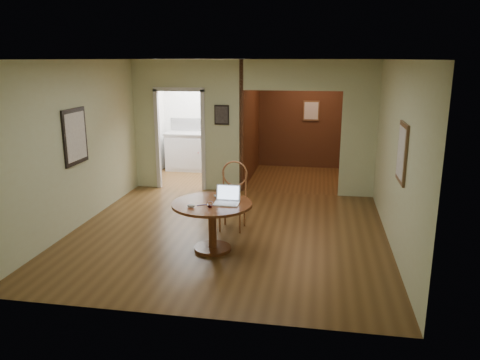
% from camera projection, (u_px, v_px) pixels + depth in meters
% --- Properties ---
extents(floor, '(5.00, 5.00, 0.00)m').
position_uv_depth(floor, '(227.00, 234.00, 7.46)').
color(floor, '#4E3216').
rests_on(floor, ground).
extents(room_shell, '(5.20, 7.50, 5.00)m').
position_uv_depth(room_shell, '(234.00, 126.00, 10.17)').
color(room_shell, silver).
rests_on(room_shell, ground).
extents(dining_table, '(1.15, 1.15, 0.72)m').
position_uv_depth(dining_table, '(212.00, 215.00, 6.70)').
color(dining_table, brown).
rests_on(dining_table, ground).
extents(chair, '(0.49, 0.49, 1.11)m').
position_uv_depth(chair, '(233.00, 192.00, 7.59)').
color(chair, '#B0683E').
rests_on(chair, ground).
extents(open_laptop, '(0.35, 0.30, 0.25)m').
position_uv_depth(open_laptop, '(227.00, 198.00, 6.64)').
color(open_laptop, white).
rests_on(open_laptop, dining_table).
extents(closed_laptop, '(0.35, 0.29, 0.02)m').
position_uv_depth(closed_laptop, '(225.00, 197.00, 6.91)').
color(closed_laptop, silver).
rests_on(closed_laptop, dining_table).
extents(mouse, '(0.12, 0.08, 0.05)m').
position_uv_depth(mouse, '(191.00, 206.00, 6.44)').
color(mouse, white).
rests_on(mouse, dining_table).
extents(wine_glass, '(0.08, 0.08, 0.09)m').
position_uv_depth(wine_glass, '(210.00, 204.00, 6.44)').
color(wine_glass, white).
rests_on(wine_glass, dining_table).
extents(pen, '(0.13, 0.07, 0.01)m').
position_uv_depth(pen, '(202.00, 205.00, 6.55)').
color(pen, '#0C0C56').
rests_on(pen, dining_table).
extents(kitchen_cabinet, '(2.06, 0.60, 0.94)m').
position_uv_depth(kitchen_cabinet, '(207.00, 152.00, 11.57)').
color(kitchen_cabinet, silver).
rests_on(kitchen_cabinet, ground).
extents(grocery_bag, '(0.40, 0.37, 0.31)m').
position_uv_depth(grocery_bag, '(238.00, 128.00, 11.28)').
color(grocery_bag, beige).
rests_on(grocery_bag, kitchen_cabinet).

